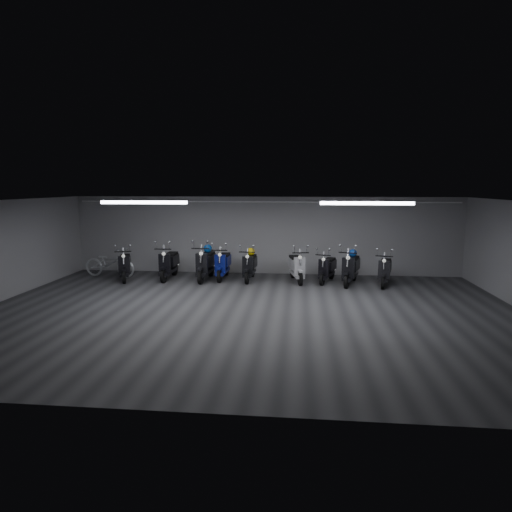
# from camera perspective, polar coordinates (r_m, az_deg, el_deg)

# --- Properties ---
(floor) EXTENTS (14.00, 10.00, 0.01)m
(floor) POSITION_cam_1_polar(r_m,az_deg,el_deg) (11.16, -1.01, -7.43)
(floor) COLOR #343436
(floor) RESTS_ON ground
(ceiling) EXTENTS (14.00, 10.00, 0.01)m
(ceiling) POSITION_cam_1_polar(r_m,az_deg,el_deg) (10.69, -1.05, 7.15)
(ceiling) COLOR gray
(ceiling) RESTS_ON ground
(back_wall) EXTENTS (14.00, 0.01, 2.80)m
(back_wall) POSITION_cam_1_polar(r_m,az_deg,el_deg) (15.77, 1.09, 2.71)
(back_wall) COLOR gray
(back_wall) RESTS_ON ground
(front_wall) EXTENTS (14.00, 0.01, 2.80)m
(front_wall) POSITION_cam_1_polar(r_m,az_deg,el_deg) (6.02, -6.64, -8.18)
(front_wall) COLOR gray
(front_wall) RESTS_ON ground
(fluor_strip_left) EXTENTS (2.40, 0.18, 0.08)m
(fluor_strip_left) POSITION_cam_1_polar(r_m,az_deg,el_deg) (12.37, -14.53, 6.84)
(fluor_strip_left) COLOR white
(fluor_strip_left) RESTS_ON ceiling
(fluor_strip_right) EXTENTS (2.40, 0.18, 0.08)m
(fluor_strip_right) POSITION_cam_1_polar(r_m,az_deg,el_deg) (11.75, 14.33, 6.74)
(fluor_strip_right) COLOR white
(fluor_strip_right) RESTS_ON ceiling
(conduit) EXTENTS (13.60, 0.05, 0.05)m
(conduit) POSITION_cam_1_polar(r_m,az_deg,el_deg) (15.59, 1.07, 7.13)
(conduit) COLOR white
(conduit) RESTS_ON back_wall
(scooter_0) EXTENTS (1.14, 1.88, 1.32)m
(scooter_0) POSITION_cam_1_polar(r_m,az_deg,el_deg) (15.41, -16.88, -0.62)
(scooter_0) COLOR black
(scooter_0) RESTS_ON floor
(scooter_1) EXTENTS (0.63, 1.89, 1.41)m
(scooter_1) POSITION_cam_1_polar(r_m,az_deg,el_deg) (15.18, -11.40, -0.38)
(scooter_1) COLOR black
(scooter_1) RESTS_ON floor
(scooter_3) EXTENTS (0.76, 2.00, 1.46)m
(scooter_3) POSITION_cam_1_polar(r_m,az_deg,el_deg) (14.81, -6.62, -0.39)
(scooter_3) COLOR black
(scooter_3) RESTS_ON floor
(scooter_4) EXTENTS (0.65, 1.83, 1.35)m
(scooter_4) POSITION_cam_1_polar(r_m,az_deg,el_deg) (14.94, -4.38, -0.48)
(scooter_4) COLOR navy
(scooter_4) RESTS_ON floor
(scooter_5) EXTENTS (0.67, 1.79, 1.31)m
(scooter_5) POSITION_cam_1_polar(r_m,az_deg,el_deg) (14.69, -0.82, -0.70)
(scooter_5) COLOR black
(scooter_5) RESTS_ON floor
(scooter_6) EXTENTS (0.96, 1.87, 1.33)m
(scooter_6) POSITION_cam_1_polar(r_m,az_deg,el_deg) (14.54, 5.36, -0.82)
(scooter_6) COLOR #B3B3B7
(scooter_6) RESTS_ON floor
(scooter_7) EXTENTS (1.07, 1.75, 1.23)m
(scooter_7) POSITION_cam_1_polar(r_m,az_deg,el_deg) (14.60, 9.36, -1.05)
(scooter_7) COLOR black
(scooter_7) RESTS_ON floor
(scooter_8) EXTENTS (1.17, 1.99, 1.41)m
(scooter_8) POSITION_cam_1_polar(r_m,az_deg,el_deg) (14.39, 12.38, -0.94)
(scooter_8) COLOR black
(scooter_8) RESTS_ON floor
(scooter_9) EXTENTS (1.01, 1.83, 1.29)m
(scooter_9) POSITION_cam_1_polar(r_m,az_deg,el_deg) (14.55, 16.61, -1.23)
(scooter_9) COLOR black
(scooter_9) RESTS_ON floor
(bicycle) EXTENTS (1.97, 0.94, 1.22)m
(bicycle) POSITION_cam_1_polar(r_m,az_deg,el_deg) (16.10, -18.70, -0.48)
(bicycle) COLOR silver
(bicycle) RESTS_ON floor
(helmet_0) EXTENTS (0.26, 0.26, 0.26)m
(helmet_0) POSITION_cam_1_polar(r_m,az_deg,el_deg) (14.60, 12.62, 0.38)
(helmet_0) COLOR #0E3C9F
(helmet_0) RESTS_ON scooter_8
(helmet_1) EXTENTS (0.27, 0.27, 0.27)m
(helmet_1) POSITION_cam_1_polar(r_m,az_deg,el_deg) (14.88, -0.67, 0.57)
(helmet_1) COLOR yellow
(helmet_1) RESTS_ON scooter_5
(helmet_2) EXTENTS (0.29, 0.29, 0.29)m
(helmet_2) POSITION_cam_1_polar(r_m,az_deg,el_deg) (15.02, -6.37, 0.99)
(helmet_2) COLOR #0E48A0
(helmet_2) RESTS_ON scooter_3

